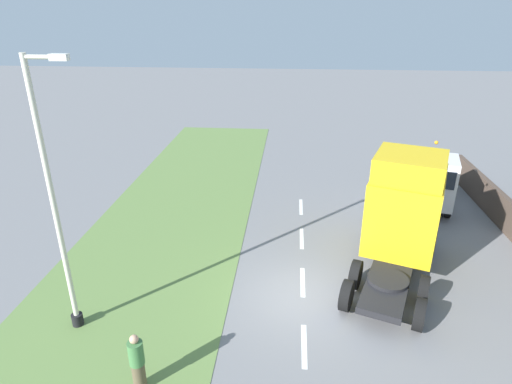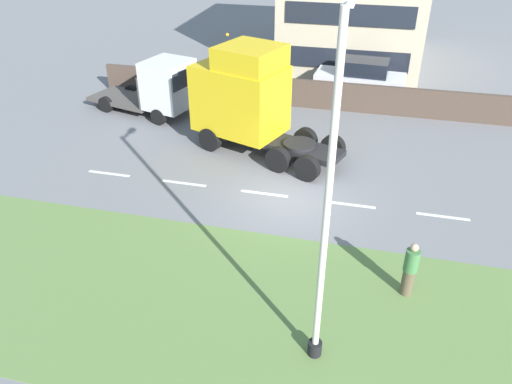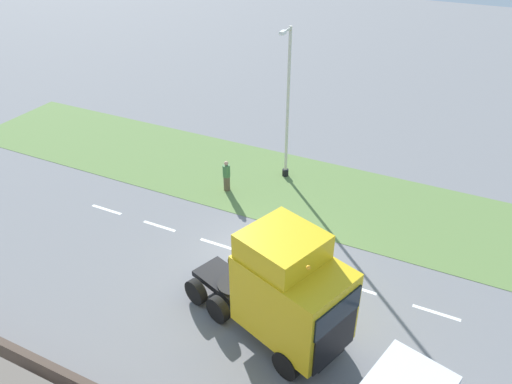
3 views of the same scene
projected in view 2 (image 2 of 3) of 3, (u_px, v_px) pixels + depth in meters
The scene contains 9 objects.
ground_plane at pixel (288, 197), 18.50m from camera, with size 120.00×120.00×0.00m, color slate.
grass_verge at pixel (247, 310), 13.52m from camera, with size 7.00×44.00×0.01m.
lane_markings at pixel (307, 199), 18.35m from camera, with size 0.16×17.80×0.00m.
boundary_wall at pixel (321, 95), 25.59m from camera, with size 0.25×24.00×1.45m.
lorry_cab at pixel (246, 99), 20.91m from camera, with size 4.48×6.83×4.63m.
flatbed_truck at pixel (162, 87), 24.30m from camera, with size 3.47×5.97×2.87m.
parked_car at pixel (360, 80), 26.54m from camera, with size 2.25×4.78×2.17m.
lamp_post at pixel (326, 227), 10.33m from camera, with size 1.29×0.34×8.17m.
pedestrian at pixel (410, 270), 13.64m from camera, with size 0.39×0.39×1.73m.
Camera 2 is at (-15.54, -2.62, 9.76)m, focal length 35.00 mm.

